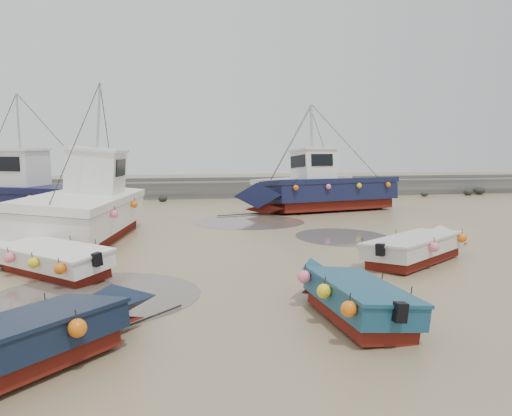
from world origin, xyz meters
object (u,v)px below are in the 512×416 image
(dinghy_1, at_px, (20,338))
(cabin_boat_3, at_px, (310,185))
(person, at_px, (41,232))
(cabin_boat_0, at_px, (29,196))
(dinghy_3, at_px, (420,244))
(cabin_boat_1, at_px, (89,207))
(dinghy_0, at_px, (48,255))
(cabin_boat_2, at_px, (321,189))
(dinghy_2, at_px, (350,291))

(dinghy_1, relative_size, cabin_boat_3, 0.57)
(dinghy_1, xyz_separation_m, person, (-2.73, 14.62, -0.54))
(cabin_boat_0, height_order, person, cabin_boat_0)
(dinghy_3, bearing_deg, cabin_boat_3, 139.89)
(cabin_boat_1, height_order, cabin_boat_3, same)
(dinghy_0, distance_m, cabin_boat_2, 18.02)
(person, bearing_deg, cabin_boat_0, -114.24)
(cabin_boat_1, bearing_deg, dinghy_0, -84.18)
(dinghy_0, bearing_deg, dinghy_3, -47.35)
(cabin_boat_0, xyz_separation_m, cabin_boat_2, (15.56, 2.02, -0.02))
(dinghy_3, xyz_separation_m, cabin_boat_0, (-14.29, 11.40, 0.79))
(cabin_boat_2, height_order, person, cabin_boat_2)
(dinghy_0, bearing_deg, dinghy_1, -126.69)
(person, bearing_deg, dinghy_0, 58.61)
(dinghy_3, relative_size, person, 3.55)
(cabin_boat_2, xyz_separation_m, cabin_boat_3, (0.27, 2.95, 0.04))
(cabin_boat_2, bearing_deg, person, 96.25)
(dinghy_1, bearing_deg, cabin_boat_1, 136.26)
(dinghy_2, height_order, cabin_boat_2, cabin_boat_2)
(cabin_boat_3, bearing_deg, dinghy_3, -40.86)
(dinghy_1, bearing_deg, cabin_boat_0, 146.57)
(dinghy_2, distance_m, cabin_boat_2, 18.96)
(dinghy_1, xyz_separation_m, dinghy_3, (10.51, 6.07, -0.00))
(cabin_boat_1, bearing_deg, person, 146.76)
(cabin_boat_0, xyz_separation_m, cabin_boat_1, (3.37, -5.06, -0.03))
(dinghy_2, xyz_separation_m, cabin_boat_1, (-6.61, 11.02, 0.74))
(cabin_boat_1, bearing_deg, cabin_boat_2, 40.65)
(dinghy_1, height_order, cabin_boat_2, cabin_boat_2)
(dinghy_0, relative_size, dinghy_3, 0.85)
(dinghy_2, xyz_separation_m, dinghy_3, (4.31, 4.69, -0.02))
(dinghy_1, relative_size, dinghy_2, 0.96)
(cabin_boat_3, bearing_deg, dinghy_0, -74.88)
(dinghy_2, distance_m, person, 15.98)
(dinghy_0, distance_m, dinghy_3, 11.41)
(dinghy_2, xyz_separation_m, cabin_boat_2, (5.58, 18.11, 0.74))
(dinghy_3, bearing_deg, dinghy_1, -94.73)
(cabin_boat_1, bearing_deg, cabin_boat_3, 49.34)
(dinghy_2, bearing_deg, dinghy_3, 44.73)
(dinghy_3, distance_m, cabin_boat_1, 12.65)
(person, bearing_deg, cabin_boat_3, 163.37)
(dinghy_1, height_order, cabin_boat_3, cabin_boat_3)
(dinghy_2, relative_size, cabin_boat_3, 0.59)
(cabin_boat_1, bearing_deg, dinghy_1, -77.59)
(dinghy_0, relative_size, cabin_boat_2, 0.43)
(dinghy_0, distance_m, cabin_boat_0, 11.18)
(cabin_boat_1, height_order, person, cabin_boat_1)
(dinghy_0, xyz_separation_m, dinghy_3, (11.39, -0.63, -0.01))
(dinghy_3, height_order, cabin_boat_3, cabin_boat_3)
(dinghy_1, height_order, person, dinghy_1)
(cabin_boat_1, relative_size, person, 7.14)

